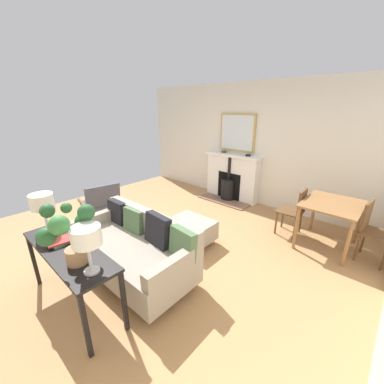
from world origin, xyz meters
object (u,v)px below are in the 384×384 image
object	(u,v)px
fireplace	(231,179)
console_table	(69,256)
mantel_bowl_near	(224,152)
book_stack	(61,241)
table_lamp_far_end	(86,238)
dining_chair_by_back_wall	(371,227)
table_lamp_near_end	(42,203)
dining_table	(332,209)
sofa	(134,248)
mantel_bowl_far	(248,155)
armchair_accent	(102,201)
ottoman	(190,230)
dining_chair_near_fireplace	(295,209)
potted_plant	(69,230)

from	to	relation	value
fireplace	console_table	world-z (taller)	fireplace
mantel_bowl_near	book_stack	size ratio (longest dim) A/B	0.45
table_lamp_far_end	dining_chair_by_back_wall	distance (m)	3.72
table_lamp_near_end	dining_chair_by_back_wall	size ratio (longest dim) A/B	0.53
fireplace	dining_table	size ratio (longest dim) A/B	1.48
sofa	console_table	bearing A→B (deg)	-0.20
table_lamp_far_end	console_table	bearing A→B (deg)	-90.00
fireplace	mantel_bowl_far	world-z (taller)	mantel_bowl_far
armchair_accent	book_stack	world-z (taller)	armchair_accent
sofa	armchair_accent	xyz separation A→B (m)	(-0.41, -1.61, 0.12)
armchair_accent	table_lamp_near_end	xyz separation A→B (m)	(1.20, 1.06, 0.63)
armchair_accent	dining_table	world-z (taller)	armchair_accent
mantel_bowl_far	console_table	bearing A→B (deg)	3.00
mantel_bowl_near	ottoman	bearing A→B (deg)	22.95
console_table	dining_chair_near_fireplace	bearing A→B (deg)	159.43
book_stack	table_lamp_near_end	bearing A→B (deg)	-90.68
fireplace	book_stack	bearing A→B (deg)	6.09
mantel_bowl_near	book_stack	world-z (taller)	mantel_bowl_near
dining_chair_near_fireplace	table_lamp_far_end	bearing A→B (deg)	-11.64
console_table	potted_plant	size ratio (longest dim) A/B	2.47
dining_table	mantel_bowl_far	bearing A→B (deg)	-112.45
fireplace	potted_plant	world-z (taller)	potted_plant
mantel_bowl_near	table_lamp_far_end	distance (m)	4.29
table_lamp_near_end	potted_plant	size ratio (longest dim) A/B	0.80
book_stack	ottoman	bearing A→B (deg)	172.78
table_lamp_near_end	book_stack	distance (m)	0.52
mantel_bowl_near	armchair_accent	distance (m)	3.01
dining_table	fireplace	bearing A→B (deg)	-108.17
table_lamp_far_end	potted_plant	bearing A→B (deg)	-74.43
mantel_bowl_far	sofa	distance (m)	3.35
ottoman	potted_plant	size ratio (longest dim) A/B	1.21
sofa	armchair_accent	distance (m)	1.66
mantel_bowl_far	dining_table	world-z (taller)	mantel_bowl_far
mantel_bowl_near	dining_table	world-z (taller)	mantel_bowl_near
table_lamp_near_end	ottoman	bearing A→B (deg)	161.25
armchair_accent	potted_plant	size ratio (longest dim) A/B	1.43
potted_plant	book_stack	world-z (taller)	potted_plant
mantel_bowl_near	console_table	distance (m)	4.17
dining_table	dining_chair_by_back_wall	world-z (taller)	dining_chair_by_back_wall
armchair_accent	dining_chair_near_fireplace	bearing A→B (deg)	125.86
potted_plant	dining_table	bearing A→B (deg)	156.86
sofa	dining_chair_near_fireplace	size ratio (longest dim) A/B	2.12
potted_plant	fireplace	bearing A→B (deg)	-167.17
potted_plant	armchair_accent	bearing A→B (deg)	-122.98
ottoman	dining_chair_by_back_wall	world-z (taller)	dining_chair_by_back_wall
mantel_bowl_near	ottoman	size ratio (longest dim) A/B	0.17
table_lamp_near_end	book_stack	xyz separation A→B (m)	(0.00, 0.39, -0.34)
table_lamp_far_end	book_stack	world-z (taller)	table_lamp_far_end
mantel_bowl_near	dining_chair_by_back_wall	distance (m)	3.30
table_lamp_far_end	mantel_bowl_far	bearing A→B (deg)	-169.35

